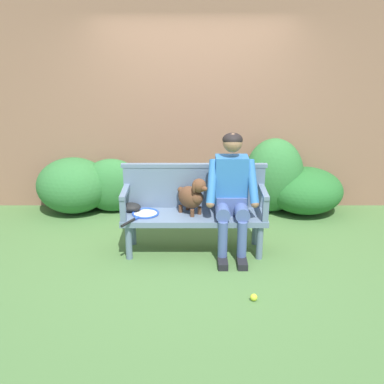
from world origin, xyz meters
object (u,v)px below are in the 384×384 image
dog_on_bench (190,196)px  tennis_racket (142,214)px  person_seated (229,190)px  baseball_glove (129,207)px  tennis_ball (252,297)px  garden_bench (192,219)px

dog_on_bench → tennis_racket: (-0.52, -0.03, -0.20)m
person_seated → tennis_racket: person_seated is taller
tennis_racket → baseball_glove: baseball_glove is taller
tennis_ball → person_seated: bearing=98.2°
person_seated → tennis_racket: size_ratio=2.32×
person_seated → dog_on_bench: bearing=178.4°
dog_on_bench → tennis_racket: 0.55m
garden_bench → person_seated: size_ratio=1.18×
dog_on_bench → tennis_ball: size_ratio=6.35×
tennis_racket → baseball_glove: 0.19m
garden_bench → baseball_glove: (-0.69, 0.09, 0.11)m
garden_bench → tennis_ball: size_ratio=23.35×
tennis_ball → dog_on_bench: bearing=119.2°
person_seated → tennis_ball: size_ratio=19.83×
person_seated → baseball_glove: size_ratio=5.95×
dog_on_bench → tennis_ball: dog_on_bench is taller
garden_bench → tennis_racket: tennis_racket is taller
garden_bench → person_seated: (0.39, -0.01, 0.34)m
dog_on_bench → tennis_racket: size_ratio=0.74×
person_seated → dog_on_bench: (-0.41, 0.01, -0.07)m
garden_bench → dog_on_bench: bearing=172.9°
baseball_glove → tennis_ball: baseball_glove is taller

